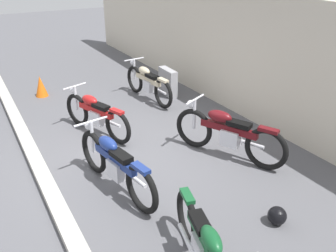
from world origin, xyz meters
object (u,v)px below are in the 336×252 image
at_px(helmet, 277,216).
at_px(motorcycle_red, 96,114).
at_px(motorcycle_green, 205,248).
at_px(motorcycle_blue, 115,164).
at_px(traffic_cone, 41,86).
at_px(stone_marker, 168,82).
at_px(motorcycle_maroon, 227,133).
at_px(motorcycle_cream, 148,83).

distance_m(helmet, motorcycle_red, 4.14).
bearing_deg(motorcycle_green, motorcycle_blue, -159.97).
height_order(traffic_cone, motorcycle_blue, motorcycle_blue).
bearing_deg(stone_marker, motorcycle_maroon, -11.67).
bearing_deg(motorcycle_cream, helmet, 167.86).
distance_m(stone_marker, motorcycle_maroon, 3.45).
distance_m(motorcycle_red, motorcycle_green, 4.21).
xyz_separation_m(motorcycle_maroon, motorcycle_cream, (-3.35, 0.09, -0.03)).
distance_m(helmet, motorcycle_cream, 5.23).
relative_size(motorcycle_red, motorcycle_maroon, 0.95).
relative_size(traffic_cone, motorcycle_maroon, 0.27).
xyz_separation_m(helmet, motorcycle_green, (0.25, -1.41, 0.30)).
xyz_separation_m(stone_marker, motorcycle_maroon, (3.38, -0.70, 0.13)).
bearing_deg(motorcycle_red, stone_marker, -81.56).
bearing_deg(motorcycle_maroon, motorcycle_green, 111.50).
bearing_deg(motorcycle_maroon, motorcycle_cream, -26.74).
relative_size(motorcycle_red, motorcycle_green, 1.01).
distance_m(stone_marker, traffic_cone, 3.35).
height_order(stone_marker, traffic_cone, stone_marker).
xyz_separation_m(motorcycle_green, motorcycle_cream, (-5.43, 2.05, 0.02)).
height_order(motorcycle_green, motorcycle_blue, motorcycle_blue).
bearing_deg(traffic_cone, motorcycle_maroon, 24.39).
distance_m(traffic_cone, motorcycle_red, 2.89).
bearing_deg(traffic_cone, motorcycle_red, 10.18).
relative_size(helmet, traffic_cone, 0.48).
bearing_deg(motorcycle_cream, motorcycle_green, 154.18).
bearing_deg(motorcycle_maroon, stone_marker, -36.85).
xyz_separation_m(stone_marker, helmet, (5.21, -1.24, -0.22)).
height_order(motorcycle_red, motorcycle_maroon, motorcycle_maroon).
relative_size(traffic_cone, motorcycle_green, 0.28).
distance_m(traffic_cone, motorcycle_cream, 2.85).
distance_m(stone_marker, motorcycle_blue, 4.38).
xyz_separation_m(motorcycle_red, motorcycle_blue, (2.06, -0.42, 0.02)).
height_order(helmet, motorcycle_maroon, motorcycle_maroon).
bearing_deg(helmet, motorcycle_red, -163.20).
height_order(motorcycle_green, motorcycle_cream, motorcycle_cream).
height_order(motorcycle_red, motorcycle_green, motorcycle_red).
bearing_deg(motorcycle_red, motorcycle_green, 158.28).
relative_size(traffic_cone, motorcycle_red, 0.28).
xyz_separation_m(traffic_cone, motorcycle_blue, (4.90, 0.09, 0.19)).
distance_m(stone_marker, motorcycle_red, 2.74).
bearing_deg(motorcycle_blue, helmet, -148.87).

